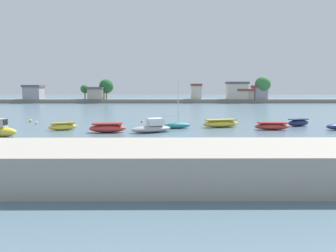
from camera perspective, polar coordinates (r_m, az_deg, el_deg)
ground_plane at (r=26.65m, az=-18.05°, el=-4.60°), size 400.00×400.00×0.00m
seawall_embankment at (r=19.34m, az=-25.20°, el=-6.19°), size 86.00×6.02×1.99m
moored_boat_1 at (r=37.75m, az=-27.39°, el=-0.67°), size 3.36×1.63×1.91m
moored_boat_2 at (r=40.79m, az=-18.15°, el=-0.08°), size 3.42×2.41×0.93m
moored_boat_3 at (r=37.45m, az=-10.66°, el=-0.32°), size 4.30×1.97×1.10m
moored_boat_4 at (r=36.98m, az=-2.85°, el=-0.24°), size 5.19×3.78×1.60m
moored_boat_5 at (r=40.46m, az=1.46°, el=0.19°), size 3.84×1.88×5.98m
moored_boat_6 at (r=42.17m, az=9.28°, el=0.46°), size 5.14×2.59×1.03m
moored_boat_7 at (r=41.10m, az=17.95°, el=-0.02°), size 4.26×1.59×0.94m
moored_boat_8 at (r=46.13m, az=22.10°, el=0.55°), size 3.52×2.30×0.97m
mooring_buoy_0 at (r=52.06m, az=-23.19°, el=0.88°), size 0.40×0.40×0.40m
mooring_buoy_1 at (r=48.83m, az=-22.28°, el=0.53°), size 0.36×0.36×0.36m
mooring_buoy_2 at (r=47.33m, az=-4.67°, el=0.80°), size 0.30×0.30×0.30m
distant_shoreline at (r=106.98m, az=-1.67°, el=5.33°), size 137.72×7.06×8.67m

